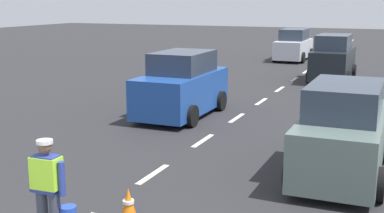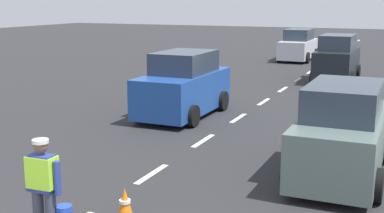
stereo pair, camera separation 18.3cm
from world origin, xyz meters
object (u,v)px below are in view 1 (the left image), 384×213
(traffic_cone_near, at_px, (128,204))
(car_oncoming_third, at_px, (294,46))
(car_parked_curbside, at_px, (343,133))
(road_worker, at_px, (49,185))
(car_outgoing_far, at_px, (333,59))
(car_oncoming_lead, at_px, (182,86))

(traffic_cone_near, xyz_separation_m, car_oncoming_third, (-2.48, 25.46, 0.63))
(car_oncoming_third, bearing_deg, car_parked_curbside, -75.37)
(road_worker, height_order, car_parked_curbside, car_parked_curbside)
(road_worker, relative_size, car_parked_curbside, 0.38)
(road_worker, distance_m, car_outgoing_far, 18.89)
(car_oncoming_lead, relative_size, car_outgoing_far, 0.99)
(car_parked_curbside, bearing_deg, traffic_cone_near, -128.51)
(car_parked_curbside, height_order, car_outgoing_far, car_outgoing_far)
(road_worker, xyz_separation_m, car_oncoming_lead, (-1.75, 9.11, 0.06))
(road_worker, height_order, car_oncoming_lead, car_oncoming_lead)
(car_oncoming_lead, bearing_deg, car_outgoing_far, 69.86)
(road_worker, height_order, traffic_cone_near, road_worker)
(car_oncoming_lead, bearing_deg, traffic_cone_near, -72.46)
(traffic_cone_near, height_order, car_oncoming_third, car_oncoming_third)
(traffic_cone_near, distance_m, car_outgoing_far, 17.70)
(road_worker, distance_m, traffic_cone_near, 1.52)
(road_worker, relative_size, traffic_cone_near, 2.82)
(car_oncoming_lead, distance_m, car_outgoing_far, 10.32)
(car_oncoming_third, distance_m, car_parked_curbside, 22.24)
(car_outgoing_far, bearing_deg, car_oncoming_lead, -110.14)
(car_oncoming_third, bearing_deg, car_oncoming_lead, -90.11)
(car_oncoming_lead, bearing_deg, car_parked_curbside, -35.44)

